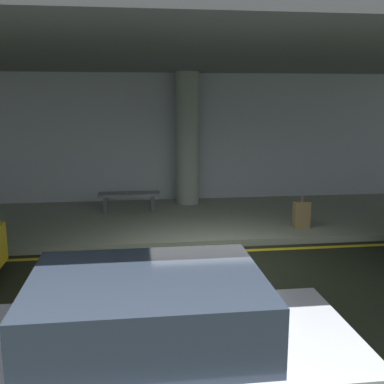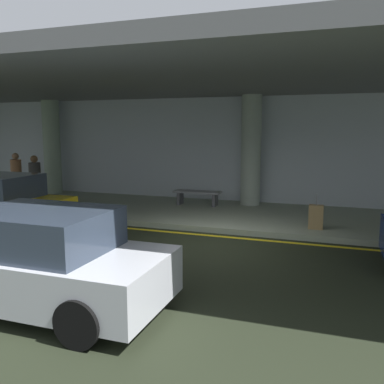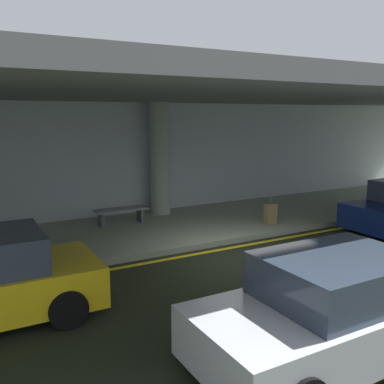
# 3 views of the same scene
# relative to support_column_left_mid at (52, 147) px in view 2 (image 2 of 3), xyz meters

# --- Properties ---
(ground_plane) EXTENTS (60.00, 60.00, 0.00)m
(ground_plane) POSITION_rel_support_column_left_mid_xyz_m (8.00, -4.64, -1.97)
(ground_plane) COLOR black
(sidewalk) EXTENTS (26.00, 4.20, 0.15)m
(sidewalk) POSITION_rel_support_column_left_mid_xyz_m (8.00, -1.54, -1.90)
(sidewalk) COLOR gray
(sidewalk) RESTS_ON ground
(lane_stripe_yellow) EXTENTS (26.00, 0.14, 0.01)m
(lane_stripe_yellow) POSITION_rel_support_column_left_mid_xyz_m (8.00, -3.91, -1.97)
(lane_stripe_yellow) COLOR yellow
(lane_stripe_yellow) RESTS_ON ground
(support_column_left_mid) EXTENTS (0.66, 0.66, 3.65)m
(support_column_left_mid) POSITION_rel_support_column_left_mid_xyz_m (0.00, 0.00, 0.00)
(support_column_left_mid) COLOR gray
(support_column_left_mid) RESTS_ON sidewalk
(support_column_center) EXTENTS (0.66, 0.66, 3.65)m
(support_column_center) POSITION_rel_support_column_left_mid_xyz_m (8.00, 0.00, 0.00)
(support_column_center) COLOR gray
(support_column_center) RESTS_ON sidewalk
(ceiling_overhang) EXTENTS (28.00, 13.20, 0.30)m
(ceiling_overhang) POSITION_rel_support_column_left_mid_xyz_m (8.00, -2.04, 1.97)
(ceiling_overhang) COLOR slate
(ceiling_overhang) RESTS_ON support_column_far_left
(terminal_back_wall) EXTENTS (26.00, 0.30, 3.80)m
(terminal_back_wall) POSITION_rel_support_column_left_mid_xyz_m (8.00, 0.71, -0.07)
(terminal_back_wall) COLOR #A8B2B8
(terminal_back_wall) RESTS_ON ground
(car_silver) EXTENTS (4.10, 1.92, 1.50)m
(car_silver) POSITION_rel_support_column_left_mid_xyz_m (6.53, -8.82, -1.26)
(car_silver) COLOR #B6B9C0
(car_silver) RESTS_ON ground
(traveler_with_luggage) EXTENTS (0.38, 0.38, 1.68)m
(traveler_with_luggage) POSITION_rel_support_column_left_mid_xyz_m (-0.34, -1.64, -0.86)
(traveler_with_luggage) COLOR brown
(traveler_with_luggage) RESTS_ON sidewalk
(person_waiting_for_ride) EXTENTS (0.38, 0.38, 1.68)m
(person_waiting_for_ride) POSITION_rel_support_column_left_mid_xyz_m (1.29, -2.59, -0.86)
(person_waiting_for_ride) COLOR #3A2E2D
(person_waiting_for_ride) RESTS_ON sidewalk
(suitcase_upright_primary) EXTENTS (0.36, 0.22, 0.90)m
(suitcase_upright_primary) POSITION_rel_support_column_left_mid_xyz_m (10.30, -2.90, -1.51)
(suitcase_upright_primary) COLOR olive
(suitcase_upright_primary) RESTS_ON sidewalk
(bench_metal) EXTENTS (1.60, 0.50, 0.48)m
(bench_metal) POSITION_rel_support_column_left_mid_xyz_m (6.36, -0.72, -1.47)
(bench_metal) COLOR slate
(bench_metal) RESTS_ON sidewalk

